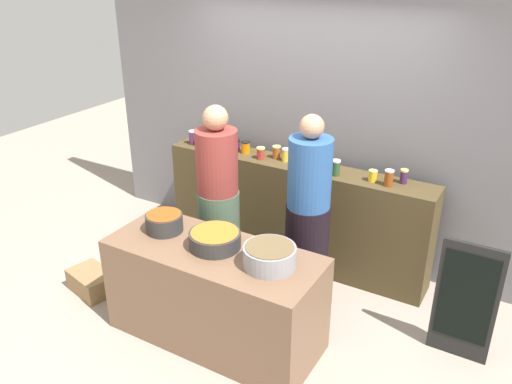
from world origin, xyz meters
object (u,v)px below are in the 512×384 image
Objects in this scene: preserve_jar_7 at (285,155)px; cooking_pot_left at (164,222)px; preserve_jar_0 at (193,137)px; cooking_pot_right at (270,256)px; cook_in_cap at (307,224)px; cooking_pot_center at (215,239)px; preserve_jar_4 at (246,147)px; cook_with_tongs at (218,207)px; preserve_jar_1 at (200,140)px; preserve_jar_8 at (310,164)px; preserve_jar_2 at (220,142)px; preserve_jar_6 at (277,152)px; preserve_jar_10 at (373,176)px; preserve_jar_5 at (261,153)px; preserve_jar_3 at (236,144)px; preserve_jar_11 at (389,178)px; preserve_jar_9 at (336,168)px; chalkboard_sign at (465,302)px; preserve_jar_12 at (404,176)px; bread_crate at (92,282)px.

preserve_jar_7 is 1.43m from cooking_pot_left.
cooking_pot_right is (1.66, -1.34, -0.21)m from preserve_jar_0.
cooking_pot_left is at bearing -141.72° from cook_in_cap.
cooking_pot_left reaches higher than cooking_pot_center.
cook_in_cap is (0.54, -0.62, -0.32)m from preserve_jar_7.
cook_with_tongs is at bearing -78.79° from preserve_jar_4.
preserve_jar_0 is 1.07× the size of preserve_jar_1.
preserve_jar_4 is 1.75m from cooking_pot_right.
cook_with_tongs is (-0.59, -0.66, -0.31)m from preserve_jar_8.
preserve_jar_2 reaches higher than cooking_pot_right.
cooking_pot_right reaches higher than cooking_pot_left.
preserve_jar_6 reaches higher than preserve_jar_4.
preserve_jar_6 is 1.00m from preserve_jar_10.
preserve_jar_5 is at bearing -178.69° from preserve_jar_10.
preserve_jar_11 is (1.62, -0.11, 0.02)m from preserve_jar_3.
cooking_pot_left is (-0.94, -1.28, -0.22)m from preserve_jar_9.
preserve_jar_1 is 1.11× the size of preserve_jar_2.
cook_in_cap is at bearing -131.39° from preserve_jar_11.
chalkboard_sign is at bearing -34.50° from preserve_jar_11.
preserve_jar_12 is 1.55m from cooking_pot_right.
preserve_jar_2 is 0.12× the size of chalkboard_sign.
preserve_jar_10 reaches higher than cooking_pot_right.
cook_in_cap is at bearing -30.68° from preserve_jar_3.
cooking_pot_right is at bearing -66.79° from preserve_jar_7.
preserve_jar_3 and preserve_jar_10 have the same top height.
preserve_jar_6 is 0.98× the size of preserve_jar_12.
cooking_pot_center is 1.94m from chalkboard_sign.
preserve_jar_3 reaches higher than preserve_jar_8.
preserve_jar_2 is at bearing 72.07° from bread_crate.
cooking_pot_center is at bearing -67.98° from preserve_jar_4.
preserve_jar_0 is at bearing -177.24° from preserve_jar_7.
preserve_jar_9 is 1.41× the size of preserve_jar_10.
preserve_jar_9 is (1.30, -0.09, 0.01)m from preserve_jar_2.
cooking_pot_right is at bearing -40.53° from preserve_jar_1.
preserve_jar_8 is at bearing -3.67° from preserve_jar_2.
preserve_jar_1 is 1.69m from cooking_pot_center.
preserve_jar_1 is 1.32× the size of preserve_jar_3.
preserve_jar_6 is 0.42× the size of cooking_pot_left.
preserve_jar_4 is (0.31, -0.01, 0.00)m from preserve_jar_2.
preserve_jar_4 is 1.58m from preserve_jar_12.
preserve_jar_3 reaches higher than chalkboard_sign.
cook_with_tongs reaches higher than preserve_jar_4.
preserve_jar_2 reaches higher than chalkboard_sign.
cook_with_tongs reaches higher than preserve_jar_11.
preserve_jar_11 is 0.15× the size of chalkboard_sign.
preserve_jar_4 is 1.37m from cooking_pot_left.
preserve_jar_0 is 0.38× the size of cooking_pot_right.
preserve_jar_9 is 0.48m from preserve_jar_11.
preserve_jar_0 is 0.37× the size of cooking_pot_center.
preserve_jar_2 is at bearing 179.25° from preserve_jar_7.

